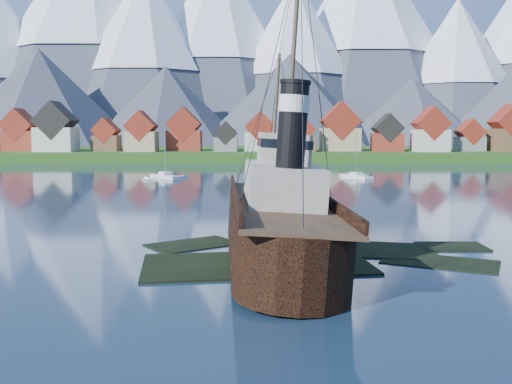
{
  "coord_description": "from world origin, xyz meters",
  "views": [
    {
      "loc": [
        -2.88,
        -46.6,
        10.88
      ],
      "look_at": [
        -3.06,
        6.0,
        5.0
      ],
      "focal_mm": 40.0,
      "sensor_mm": 36.0,
      "label": 1
    }
  ],
  "objects": [
    {
      "name": "ground",
      "position": [
        0.0,
        0.0,
        0.0
      ],
      "size": [
        1400.0,
        1400.0,
        0.0
      ],
      "primitive_type": "plane",
      "color": "#16283D",
      "rests_on": "ground"
    },
    {
      "name": "shoal",
      "position": [
        1.78,
        2.15,
        -0.35
      ],
      "size": [
        31.71,
        21.24,
        1.14
      ],
      "color": "black",
      "rests_on": "ground"
    },
    {
      "name": "shore_bank",
      "position": [
        0.0,
        170.0,
        0.0
      ],
      "size": [
        600.0,
        80.0,
        3.2
      ],
      "primitive_type": "cube",
      "color": "#234E16",
      "rests_on": "ground"
    },
    {
      "name": "seawall",
      "position": [
        0.0,
        132.0,
        0.0
      ],
      "size": [
        600.0,
        2.5,
        2.0
      ],
      "primitive_type": "cube",
      "color": "#3F3D38",
      "rests_on": "ground"
    },
    {
      "name": "town",
      "position": [
        -33.12,
        152.18,
        8.99
      ],
      "size": [
        250.96,
        16.69,
        17.3
      ],
      "color": "maroon",
      "rests_on": "ground"
    },
    {
      "name": "mountains",
      "position": [
        -0.79,
        481.26,
        89.34
      ],
      "size": [
        965.0,
        340.0,
        205.0
      ],
      "color": "#2D333D",
      "rests_on": "ground"
    },
    {
      "name": "tugboat_wreck",
      "position": [
        -1.44,
        1.07,
        3.25
      ],
      "size": [
        7.6,
        32.76,
        25.96
      ],
      "rotation": [
        0.0,
        0.06,
        0.06
      ],
      "color": "black",
      "rests_on": "ground"
    },
    {
      "name": "sailboat_c",
      "position": [
        -23.08,
        77.54,
        0.27
      ],
      "size": [
        7.93,
        8.76,
        12.21
      ],
      "rotation": [
        0.0,
        0.0,
        0.7
      ],
      "color": "white",
      "rests_on": "ground"
    },
    {
      "name": "sailboat_e",
      "position": [
        18.71,
        78.26,
        0.23
      ],
      "size": [
        6.24,
        9.31,
        10.74
      ],
      "rotation": [
        0.0,
        0.0,
        0.47
      ],
      "color": "white",
      "rests_on": "ground"
    }
  ]
}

